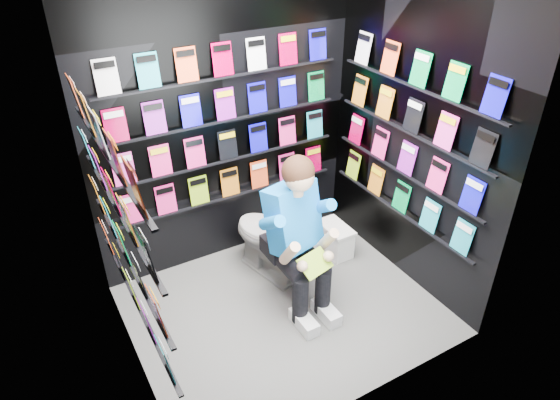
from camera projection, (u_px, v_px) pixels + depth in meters
floor at (284, 309)px, 4.17m from camera, size 2.40×2.40×0.00m
wall_back at (225, 124)px, 4.23m from camera, size 2.40×0.04×2.60m
wall_front at (376, 247)px, 2.76m from camera, size 2.40×0.04×2.60m
wall_left at (112, 220)px, 2.98m from camera, size 0.04×2.00×2.60m
wall_right at (413, 137)px, 4.00m from camera, size 0.04×2.00×2.60m
comics_back at (226, 125)px, 4.21m from camera, size 2.10×0.06×1.37m
comics_left at (117, 218)px, 2.99m from camera, size 0.06×1.70×1.37m
comics_right at (410, 137)px, 3.99m from camera, size 0.06×1.70×1.37m
toilet at (269, 237)px, 4.43m from camera, size 0.58×0.83×0.73m
longbox at (335, 240)px, 4.78m from camera, size 0.20×0.36×0.27m
longbox_lid at (336, 228)px, 4.70m from camera, size 0.22×0.38×0.03m
reader at (292, 217)px, 3.92m from camera, size 0.73×0.92×1.51m
held_comic at (315, 263)px, 3.78m from camera, size 0.30×0.21×0.11m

